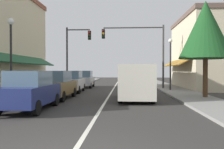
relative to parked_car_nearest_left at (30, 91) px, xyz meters
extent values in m
plane|color=#33302D|center=(3.16, 11.95, -0.88)|extent=(80.00, 80.00, 0.00)
cube|color=#A39E99|center=(-2.34, 11.95, -0.82)|extent=(2.60, 56.00, 0.12)
cube|color=gray|center=(8.66, 11.95, -0.82)|extent=(2.60, 56.00, 0.12)
cube|color=silver|center=(3.16, 11.95, -0.88)|extent=(0.14, 52.00, 0.01)
cube|color=slate|center=(-3.70, 5.95, 0.52)|extent=(0.08, 10.64, 1.80)
cube|color=#194C2D|center=(-3.09, 5.95, 1.72)|extent=(1.27, 11.76, 0.73)
cube|color=slate|center=(-3.70, 9.03, 4.67)|extent=(0.08, 1.10, 1.30)
cube|color=beige|center=(12.84, 13.95, 2.50)|extent=(5.76, 10.00, 6.75)
cube|color=brown|center=(12.84, 13.95, 6.08)|extent=(5.96, 10.20, 0.40)
cube|color=slate|center=(10.02, 13.95, 0.52)|extent=(0.08, 7.60, 1.80)
cube|color=olive|center=(9.41, 13.95, 1.72)|extent=(1.27, 8.40, 0.73)
cube|color=slate|center=(10.02, 11.75, 3.98)|extent=(0.08, 1.10, 1.30)
cube|color=slate|center=(10.02, 16.15, 3.98)|extent=(0.08, 1.10, 1.30)
cube|color=navy|center=(0.00, 0.03, -0.17)|extent=(1.75, 4.11, 0.80)
cube|color=slate|center=(0.00, -0.07, 0.56)|extent=(1.53, 2.01, 0.66)
cylinder|color=black|center=(-0.80, 1.37, -0.57)|extent=(0.20, 0.62, 0.62)
cylinder|color=black|center=(0.78, 1.38, -0.57)|extent=(0.20, 0.62, 0.62)
cylinder|color=black|center=(0.80, -1.32, -0.57)|extent=(0.20, 0.62, 0.62)
cube|color=brown|center=(-0.01, 4.18, -0.17)|extent=(1.80, 4.13, 0.80)
cube|color=slate|center=(-0.01, 4.08, 0.56)|extent=(1.56, 2.03, 0.66)
cylinder|color=black|center=(-0.77, 5.55, -0.57)|extent=(0.21, 0.62, 0.62)
cylinder|color=black|center=(0.81, 5.52, -0.57)|extent=(0.21, 0.62, 0.62)
cylinder|color=black|center=(-0.83, 2.84, -0.57)|extent=(0.21, 0.62, 0.62)
cylinder|color=black|center=(0.75, 2.81, -0.57)|extent=(0.21, 0.62, 0.62)
cube|color=silver|center=(-0.11, 8.96, -0.17)|extent=(1.84, 4.15, 0.80)
cube|color=slate|center=(-0.11, 8.86, 0.56)|extent=(1.58, 2.04, 0.66)
cylinder|color=black|center=(-0.94, 10.29, -0.57)|extent=(0.22, 0.63, 0.62)
cylinder|color=black|center=(0.64, 10.33, -0.57)|extent=(0.22, 0.63, 0.62)
cylinder|color=black|center=(-0.86, 7.58, -0.57)|extent=(0.22, 0.63, 0.62)
cylinder|color=black|center=(0.72, 7.63, -0.57)|extent=(0.22, 0.63, 0.62)
cube|color=#B7BABF|center=(0.02, 14.42, -0.17)|extent=(1.81, 4.14, 0.80)
cube|color=slate|center=(0.02, 14.32, 0.56)|extent=(1.56, 2.03, 0.66)
cylinder|color=black|center=(-0.80, 15.76, -0.57)|extent=(0.21, 0.62, 0.62)
cylinder|color=black|center=(0.78, 15.79, -0.57)|extent=(0.21, 0.62, 0.62)
cylinder|color=black|center=(-0.74, 13.05, -0.57)|extent=(0.21, 0.62, 0.62)
cylinder|color=black|center=(0.84, 13.09, -0.57)|extent=(0.21, 0.62, 0.62)
cube|color=beige|center=(4.90, 4.05, 0.29)|extent=(1.99, 5.01, 1.90)
cube|color=slate|center=(4.92, 6.45, 0.72)|extent=(1.73, 0.28, 0.84)
cube|color=black|center=(4.92, 6.63, -0.40)|extent=(1.86, 0.21, 0.24)
cylinder|color=black|center=(4.03, 5.61, -0.52)|extent=(0.24, 0.72, 0.72)
cylinder|color=black|center=(5.80, 5.60, -0.52)|extent=(0.24, 0.72, 0.72)
cylinder|color=black|center=(4.01, 2.51, -0.52)|extent=(0.24, 0.72, 0.72)
cylinder|color=black|center=(5.78, 2.50, -0.52)|extent=(0.24, 0.72, 0.72)
cylinder|color=#333333|center=(7.96, 12.66, 2.21)|extent=(0.18, 0.18, 6.18)
cylinder|color=#333333|center=(5.08, 12.66, 5.05)|extent=(5.75, 0.12, 0.12)
cube|color=black|center=(2.20, 12.48, 4.45)|extent=(0.30, 0.24, 0.90)
sphere|color=#420F0F|center=(2.20, 12.35, 4.73)|extent=(0.20, 0.20, 0.20)
sphere|color=yellow|center=(2.20, 12.35, 4.45)|extent=(0.20, 0.20, 0.20)
sphere|color=#0C3316|center=(2.20, 12.35, 4.17)|extent=(0.20, 0.20, 0.20)
cylinder|color=#333333|center=(-1.64, 13.69, 2.22)|extent=(0.18, 0.18, 6.20)
cylinder|color=#333333|center=(-0.47, 13.69, 5.07)|extent=(2.35, 0.12, 0.12)
cube|color=black|center=(0.71, 13.51, 4.47)|extent=(0.30, 0.24, 0.90)
sphere|color=red|center=(0.71, 13.38, 4.75)|extent=(0.20, 0.20, 0.20)
sphere|color=#3D2D0C|center=(0.71, 13.38, 4.47)|extent=(0.20, 0.20, 0.20)
sphere|color=#0C3316|center=(0.71, 13.38, 4.19)|extent=(0.20, 0.20, 0.20)
cylinder|color=black|center=(-2.02, 2.39, 1.28)|extent=(0.12, 0.12, 4.31)
sphere|color=white|center=(-2.02, 2.39, 3.62)|extent=(0.36, 0.36, 0.36)
cylinder|color=black|center=(8.19, 10.30, 1.21)|extent=(0.12, 0.12, 4.18)
sphere|color=white|center=(8.19, 10.30, 3.48)|extent=(0.36, 0.36, 0.36)
cylinder|color=#4C331E|center=(9.35, 4.86, 0.64)|extent=(0.30, 0.30, 3.04)
cone|color=#19471E|center=(9.35, 4.86, 3.48)|extent=(3.31, 3.31, 3.64)
camera|label=1|loc=(4.26, -10.49, 0.90)|focal=38.30mm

